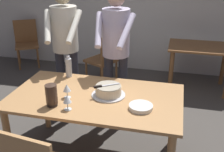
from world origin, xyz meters
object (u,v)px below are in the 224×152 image
at_px(cake_on_platter, 108,91).
at_px(water_bottle, 69,67).
at_px(plate_stack, 141,107).
at_px(background_chair_1, 27,41).
at_px(person_cutting_cake, 116,45).
at_px(main_dining_table, 96,104).
at_px(background_table, 200,56).
at_px(wine_glass_near, 67,88).
at_px(cake_knife, 101,86).
at_px(hurricane_lamp, 51,95).
at_px(background_chair_0, 105,58).
at_px(person_standing_beside, 65,41).
at_px(wine_glass_far, 67,99).

distance_m(cake_on_platter, water_bottle, 0.67).
height_order(plate_stack, background_chair_1, background_chair_1).
relative_size(water_bottle, person_cutting_cake, 0.15).
height_order(main_dining_table, background_table, main_dining_table).
height_order(main_dining_table, plate_stack, plate_stack).
bearing_deg(wine_glass_near, background_table, 57.54).
bearing_deg(person_cutting_cake, plate_stack, -62.79).
height_order(cake_on_platter, background_table, cake_on_platter).
xyz_separation_m(cake_knife, hurricane_lamp, (-0.40, -0.28, -0.01)).
bearing_deg(wine_glass_near, plate_stack, -3.55).
xyz_separation_m(plate_stack, wine_glass_near, (-0.74, 0.05, 0.08)).
bearing_deg(background_chair_1, cake_knife, -46.95).
relative_size(plate_stack, background_table, 0.22).
bearing_deg(background_chair_0, background_table, 8.84).
height_order(water_bottle, person_standing_beside, person_standing_beside).
distance_m(plate_stack, person_cutting_cake, 1.00).
xyz_separation_m(wine_glass_near, background_chair_1, (-1.92, 2.51, -0.36)).
xyz_separation_m(cake_on_platter, wine_glass_near, (-0.38, -0.14, 0.05)).
height_order(cake_knife, wine_glass_far, wine_glass_far).
height_order(wine_glass_far, background_chair_1, background_chair_1).
xyz_separation_m(cake_knife, person_cutting_cake, (-0.02, 0.70, 0.21)).
relative_size(cake_knife, background_table, 0.24).
bearing_deg(hurricane_lamp, cake_on_platter, 35.19).
distance_m(main_dining_table, wine_glass_near, 0.34).
bearing_deg(person_cutting_cake, background_chair_1, 142.48).
bearing_deg(wine_glass_near, background_chair_0, 94.41).
xyz_separation_m(wine_glass_far, person_cutting_cake, (0.21, 1.01, 0.22)).
xyz_separation_m(wine_glass_far, background_chair_1, (-2.02, 2.72, -0.36)).
bearing_deg(wine_glass_far, background_chair_1, 126.53).
bearing_deg(main_dining_table, background_chair_0, 102.55).
distance_m(background_table, background_chair_0, 1.55).
xyz_separation_m(background_table, background_chair_0, (-1.53, -0.24, -0.09)).
bearing_deg(main_dining_table, wine_glass_near, -157.82).
height_order(cake_knife, hurricane_lamp, hurricane_lamp).
bearing_deg(main_dining_table, cake_on_platter, 17.05).
distance_m(hurricane_lamp, person_standing_beside, 1.07).
bearing_deg(hurricane_lamp, person_cutting_cake, 68.80).
bearing_deg(wine_glass_far, plate_stack, 14.69).
relative_size(main_dining_table, wine_glass_far, 11.93).
height_order(person_cutting_cake, person_standing_beside, same).
bearing_deg(cake_knife, hurricane_lamp, -144.67).
distance_m(cake_on_platter, background_chair_0, 1.89).
bearing_deg(background_chair_0, cake_knife, -75.53).
bearing_deg(plate_stack, hurricane_lamp, -170.59).
bearing_deg(plate_stack, cake_on_platter, 151.98).
relative_size(wine_glass_far, background_table, 0.14).
xyz_separation_m(person_standing_beside, background_chair_1, (-1.57, 1.68, -0.58)).
distance_m(hurricane_lamp, background_chair_0, 2.14).
bearing_deg(cake_knife, water_bottle, 141.70).
bearing_deg(plate_stack, cake_knife, 160.29).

